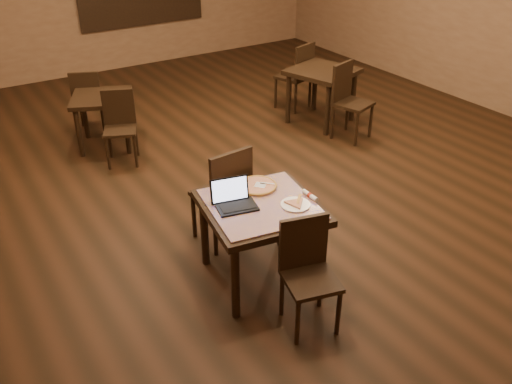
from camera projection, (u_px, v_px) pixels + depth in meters
ground at (273, 174)px, 6.49m from camera, size 10.00×10.00×0.00m
wall_right at (510, 7)px, 7.60m from camera, size 0.02×10.00×3.00m
tiled_table at (261, 214)px, 4.49m from camera, size 1.06×1.06×0.76m
chair_main_near at (307, 267)px, 4.12m from camera, size 0.48×0.48×0.90m
chair_main_far at (225, 192)px, 4.98m from camera, size 0.47×0.47×1.02m
laptop at (233, 199)px, 4.39m from camera, size 0.36×0.32×0.22m
plate at (295, 205)px, 4.41m from camera, size 0.24×0.24×0.01m
pizza_slice at (295, 203)px, 4.40m from camera, size 0.28×0.28×0.02m
pizza_pan at (257, 187)px, 4.67m from camera, size 0.34×0.34×0.01m
pizza_whole at (257, 185)px, 4.66m from camera, size 0.34×0.34×0.02m
spatula at (260, 185)px, 4.65m from camera, size 0.22×0.23×0.01m
napkin_roll at (310, 195)px, 4.52m from camera, size 0.04×0.18×0.04m
other_table_a at (322, 79)px, 7.57m from camera, size 1.04×1.04×0.78m
other_table_a_chair_near at (348, 97)px, 7.16m from camera, size 0.55×0.55×1.00m
other_table_a_chair_far at (298, 73)px, 8.05m from camera, size 0.55×0.55×1.00m
other_table_b at (102, 105)px, 6.91m from camera, size 0.96×0.96×0.68m
other_table_b_chair_near at (120, 123)px, 6.58m from camera, size 0.51×0.51×0.88m
other_table_b_chair_far at (88, 98)px, 7.31m from camera, size 0.51×0.51×0.88m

